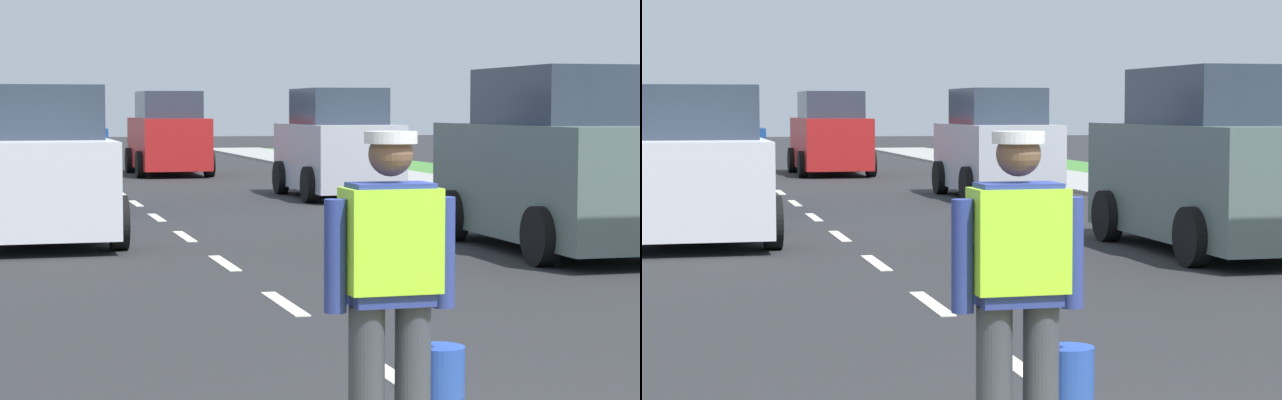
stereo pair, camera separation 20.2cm
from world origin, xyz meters
TOP-DOWN VIEW (x-y plane):
  - ground_plane at (0.00, 21.00)m, footprint 96.00×96.00m
  - lane_center_line at (0.00, 25.20)m, footprint 0.14×46.40m
  - road_worker at (-0.64, 0.62)m, footprint 0.76×0.38m
  - car_parked_curbside at (4.27, 8.89)m, footprint 1.98×4.40m
  - car_oncoming_third at (-1.79, 36.73)m, footprint 1.87×4.36m
  - car_parked_far at (4.03, 18.28)m, footprint 1.93×3.83m
  - car_outgoing_far at (1.94, 27.26)m, footprint 1.97×4.06m
  - car_oncoming_second at (-1.58, 16.97)m, footprint 1.97×3.89m
  - car_oncoming_lead at (-1.94, 11.60)m, footprint 2.05×3.87m

SIDE VIEW (x-z plane):
  - ground_plane at x=0.00m, z-range 0.00..0.00m
  - lane_center_line at x=0.00m, z-range 0.00..0.01m
  - road_worker at x=-0.64m, z-range 0.10..1.77m
  - car_oncoming_lead at x=-1.94m, z-range -0.07..1.99m
  - car_oncoming_second at x=-1.58m, z-range -0.08..2.06m
  - car_parked_far at x=4.03m, z-range -0.08..2.07m
  - car_outgoing_far at x=1.94m, z-range -0.08..2.12m
  - car_oncoming_third at x=-1.79m, z-range -0.08..2.12m
  - car_parked_curbside at x=4.27m, z-range -0.08..2.19m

